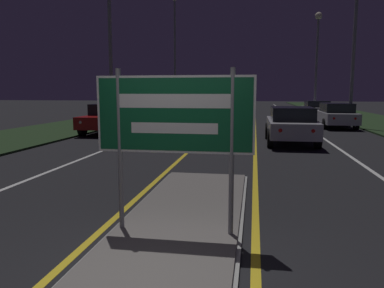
# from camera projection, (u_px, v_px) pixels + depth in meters

# --- Properties ---
(ground_plane) EXTENTS (160.00, 160.00, 0.00)m
(ground_plane) POSITION_uv_depth(u_px,v_px,m) (147.00, 287.00, 4.02)
(ground_plane) COLOR black
(median_island) EXTENTS (1.93, 7.77, 0.10)m
(median_island) POSITION_uv_depth(u_px,v_px,m) (175.00, 234.00, 5.42)
(median_island) COLOR #999993
(median_island) RESTS_ON ground_plane
(verge_left) EXTENTS (5.00, 100.00, 0.08)m
(verge_left) POSITION_uv_depth(u_px,v_px,m) (94.00, 122.00, 25.09)
(verge_left) COLOR #1E3319
(verge_left) RESTS_ON ground_plane
(centre_line_yellow_left) EXTENTS (0.12, 70.00, 0.01)m
(centre_line_yellow_left) POSITION_uv_depth(u_px,v_px,m) (224.00, 119.00, 28.63)
(centre_line_yellow_left) COLOR gold
(centre_line_yellow_left) RESTS_ON ground_plane
(centre_line_yellow_right) EXTENTS (0.12, 70.00, 0.01)m
(centre_line_yellow_right) POSITION_uv_depth(u_px,v_px,m) (255.00, 119.00, 28.25)
(centre_line_yellow_right) COLOR gold
(centre_line_yellow_right) RESTS_ON ground_plane
(lane_line_white_left) EXTENTS (0.12, 70.00, 0.01)m
(lane_line_white_left) POSITION_uv_depth(u_px,v_px,m) (185.00, 119.00, 29.12)
(lane_line_white_left) COLOR silver
(lane_line_white_left) RESTS_ON ground_plane
(lane_line_white_right) EXTENTS (0.12, 70.00, 0.01)m
(lane_line_white_right) POSITION_uv_depth(u_px,v_px,m) (296.00, 120.00, 27.76)
(lane_line_white_right) COLOR silver
(lane_line_white_right) RESTS_ON ground_plane
(edge_line_white_left) EXTENTS (0.10, 70.00, 0.01)m
(edge_line_white_left) POSITION_uv_depth(u_px,v_px,m) (148.00, 118.00, 29.61)
(edge_line_white_left) COLOR silver
(edge_line_white_left) RESTS_ON ground_plane
(edge_line_white_right) EXTENTS (0.10, 70.00, 0.01)m
(edge_line_white_right) POSITION_uv_depth(u_px,v_px,m) (339.00, 120.00, 27.27)
(edge_line_white_right) COLOR silver
(edge_line_white_right) RESTS_ON ground_plane
(highway_sign) EXTENTS (2.23, 0.07, 2.31)m
(highway_sign) POSITION_uv_depth(u_px,v_px,m) (174.00, 120.00, 5.18)
(highway_sign) COLOR gray
(highway_sign) RESTS_ON median_island
(streetlight_left_near) EXTENTS (0.53, 0.53, 8.48)m
(streetlight_left_near) POSITION_uv_depth(u_px,v_px,m) (110.00, 23.00, 18.91)
(streetlight_left_near) COLOR gray
(streetlight_left_near) RESTS_ON ground_plane
(streetlight_left_far) EXTENTS (0.45, 0.45, 10.83)m
(streetlight_left_far) POSITION_uv_depth(u_px,v_px,m) (175.00, 46.00, 35.07)
(streetlight_left_far) COLOR gray
(streetlight_left_far) RESTS_ON ground_plane
(streetlight_right_far) EXTENTS (0.58, 0.58, 8.55)m
(streetlight_right_far) POSITION_uv_depth(u_px,v_px,m) (317.00, 46.00, 31.00)
(streetlight_right_far) COLOR gray
(streetlight_right_far) RESTS_ON ground_plane
(car_receding_0) EXTENTS (1.93, 4.42, 1.48)m
(car_receding_0) POSITION_uv_depth(u_px,v_px,m) (291.00, 124.00, 15.08)
(car_receding_0) COLOR #B7B7BC
(car_receding_0) RESTS_ON ground_plane
(car_receding_1) EXTENTS (1.87, 4.84, 1.43)m
(car_receding_1) POSITION_uv_depth(u_px,v_px,m) (336.00, 115.00, 21.96)
(car_receding_1) COLOR #B7B7BC
(car_receding_1) RESTS_ON ground_plane
(car_receding_2) EXTENTS (2.01, 4.43, 1.37)m
(car_receding_2) POSITION_uv_depth(u_px,v_px,m) (316.00, 109.00, 29.58)
(car_receding_2) COLOR #B7B7BC
(car_receding_2) RESTS_ON ground_plane
(car_approaching_0) EXTENTS (1.99, 4.39, 1.47)m
(car_approaching_0) POSITION_uv_depth(u_px,v_px,m) (111.00, 118.00, 18.92)
(car_approaching_0) COLOR maroon
(car_approaching_0) RESTS_ON ground_plane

